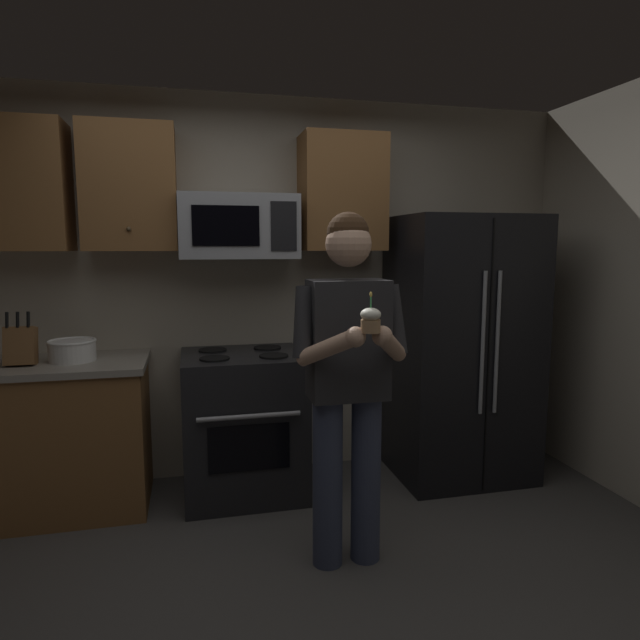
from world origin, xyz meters
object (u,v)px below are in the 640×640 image
Objects in this scene: knife_block at (21,345)px; cupcake at (371,320)px; person at (348,371)px; oven_range at (244,423)px; bowl_large_white at (72,350)px; refrigerator at (461,348)px; microwave at (238,227)px.

knife_block is 2.11m from cupcake.
person reaches higher than cupcake.
bowl_large_white is (-1.01, 0.02, 0.53)m from oven_range.
oven_range is at bearing -1.19° from bowl_large_white.
knife_block is 1.84× the size of cupcake.
cupcake is at bearing -90.00° from person.
refrigerator is at bearing 48.73° from cupcake.
person is at bearing -28.01° from knife_block.
knife_block reaches higher than oven_range.
person is at bearing 90.00° from cupcake.
person is (0.43, -0.93, 0.53)m from oven_range.
bowl_large_white is 1.72m from person.
cupcake reaches higher than oven_range.
microwave is at bearing 5.60° from bowl_large_white.
microwave reaches higher than bowl_large_white.
cupcake is at bearing -41.81° from bowl_large_white.
knife_block is at bearing 179.79° from refrigerator.
oven_range is 0.52× the size of refrigerator.
refrigerator reaches higher than oven_range.
oven_range is 1.16m from person.
person is (1.70, -0.90, -0.04)m from knife_block.
oven_range is at bearing 108.74° from cupcake.
microwave reaches higher than cupcake.
knife_block is at bearing -169.25° from bowl_large_white.
person is (-1.07, -0.89, 0.10)m from refrigerator.
refrigerator is (1.50, -0.16, -0.82)m from microwave.
refrigerator is at bearing -6.03° from microwave.
microwave is 1.35m from person.
oven_range is 3.38× the size of bowl_large_white.
cupcake is (1.70, -1.23, 0.26)m from knife_block.
oven_range is at bearing 178.50° from refrigerator.
cupcake is at bearing -72.78° from microwave.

